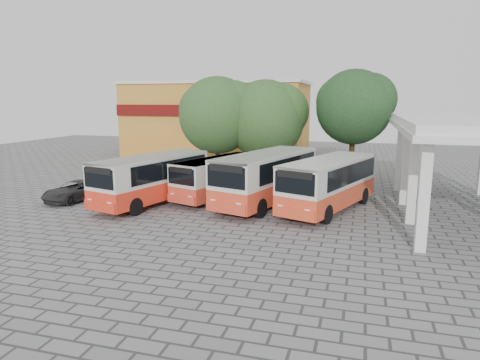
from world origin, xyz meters
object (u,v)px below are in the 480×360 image
(parked_car, at_px, (76,191))
(bus_centre_left, at_px, (219,175))
(bus_far_right, at_px, (329,181))
(bus_far_left, at_px, (152,176))
(bus_centre_right, at_px, (267,175))

(parked_car, bearing_deg, bus_centre_left, 32.64)
(bus_far_right, relative_size, parked_car, 1.99)
(bus_far_left, relative_size, bus_centre_left, 1.12)
(bus_far_left, height_order, bus_centre_left, bus_far_left)
(bus_far_left, distance_m, bus_far_right, 10.66)
(parked_car, bearing_deg, bus_centre_right, 23.67)
(bus_far_left, relative_size, parked_car, 1.95)
(bus_far_left, height_order, bus_centre_right, bus_centre_right)
(bus_centre_left, distance_m, bus_centre_right, 3.46)
(bus_far_right, bearing_deg, parked_car, -153.30)
(bus_centre_right, height_order, bus_far_right, bus_centre_right)
(bus_centre_right, relative_size, bus_far_right, 1.05)
(parked_car, bearing_deg, bus_far_left, 18.92)
(bus_far_left, distance_m, bus_centre_right, 7.02)
(bus_far_right, bearing_deg, bus_centre_right, -165.20)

